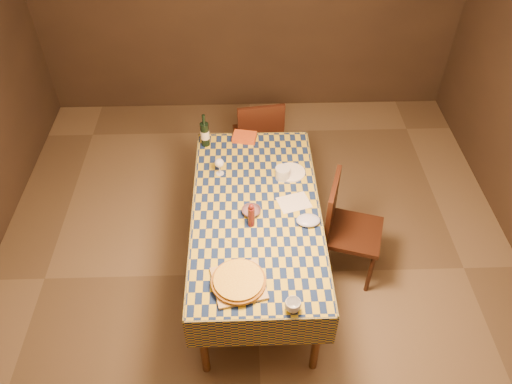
# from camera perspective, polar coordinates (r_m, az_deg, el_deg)

# --- Properties ---
(room) EXTENTS (5.00, 5.10, 2.70)m
(room) POSITION_cam_1_polar(r_m,az_deg,el_deg) (3.25, 0.03, 5.10)
(room) COLOR brown
(room) RESTS_ON ground
(dining_table) EXTENTS (0.94, 1.84, 0.77)m
(dining_table) POSITION_cam_1_polar(r_m,az_deg,el_deg) (3.70, 0.02, -2.84)
(dining_table) COLOR brown
(dining_table) RESTS_ON ground
(cutting_board) EXTENTS (0.38, 0.38, 0.02)m
(cutting_board) POSITION_cam_1_polar(r_m,az_deg,el_deg) (3.21, -1.99, -10.39)
(cutting_board) COLOR tan
(cutting_board) RESTS_ON dining_table
(pizza) EXTENTS (0.45, 0.45, 0.03)m
(pizza) POSITION_cam_1_polar(r_m,az_deg,el_deg) (3.19, -2.00, -10.11)
(pizza) COLOR brown
(pizza) RESTS_ON cutting_board
(pepper_mill) EXTENTS (0.06, 0.06, 0.20)m
(pepper_mill) POSITION_cam_1_polar(r_m,az_deg,el_deg) (3.47, -0.54, -2.72)
(pepper_mill) COLOR #4D1412
(pepper_mill) RESTS_ON dining_table
(bowl) EXTENTS (0.16, 0.16, 0.04)m
(bowl) POSITION_cam_1_polar(r_m,az_deg,el_deg) (3.60, -0.54, -2.24)
(bowl) COLOR #5A414C
(bowl) RESTS_ON dining_table
(wine_glass) EXTENTS (0.07, 0.07, 0.15)m
(wine_glass) POSITION_cam_1_polar(r_m,az_deg,el_deg) (3.87, -4.22, 3.26)
(wine_glass) COLOR silver
(wine_glass) RESTS_ON dining_table
(wine_bottle) EXTENTS (0.09, 0.09, 0.30)m
(wine_bottle) POSITION_cam_1_polar(r_m,az_deg,el_deg) (4.16, -5.87, 6.64)
(wine_bottle) COLOR black
(wine_bottle) RESTS_ON dining_table
(deli_tub) EXTENTS (0.14, 0.14, 0.10)m
(deli_tub) POSITION_cam_1_polar(r_m,az_deg,el_deg) (3.86, 3.06, 2.19)
(deli_tub) COLOR silver
(deli_tub) RESTS_ON dining_table
(takeout_container) EXTENTS (0.22, 0.17, 0.05)m
(takeout_container) POSITION_cam_1_polar(r_m,az_deg,el_deg) (4.25, -1.32, 6.30)
(takeout_container) COLOR #B44417
(takeout_container) RESTS_ON dining_table
(white_plate) EXTENTS (0.23, 0.23, 0.01)m
(white_plate) POSITION_cam_1_polar(r_m,az_deg,el_deg) (3.94, 4.01, 2.25)
(white_plate) COLOR white
(white_plate) RESTS_ON dining_table
(tumbler) EXTENTS (0.13, 0.13, 0.08)m
(tumbler) POSITION_cam_1_polar(r_m,az_deg,el_deg) (3.09, 4.24, -12.82)
(tumbler) COLOR white
(tumbler) RESTS_ON dining_table
(flour_patch) EXTENTS (0.27, 0.23, 0.00)m
(flour_patch) POSITION_cam_1_polar(r_m,az_deg,el_deg) (3.70, 4.36, -1.20)
(flour_patch) COLOR silver
(flour_patch) RESTS_ON dining_table
(flour_bag) EXTENTS (0.18, 0.14, 0.05)m
(flour_bag) POSITION_cam_1_polar(r_m,az_deg,el_deg) (3.55, 5.99, -3.23)
(flour_bag) COLOR #A2AAD0
(flour_bag) RESTS_ON dining_table
(chair_far) EXTENTS (0.48, 0.48, 0.93)m
(chair_far) POSITION_cam_1_polar(r_m,az_deg,el_deg) (4.70, 0.32, 6.39)
(chair_far) COLOR black
(chair_far) RESTS_ON ground
(chair_right) EXTENTS (0.53, 0.53, 0.93)m
(chair_right) POSITION_cam_1_polar(r_m,az_deg,el_deg) (3.94, 10.08, -3.64)
(chair_right) COLOR black
(chair_right) RESTS_ON ground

